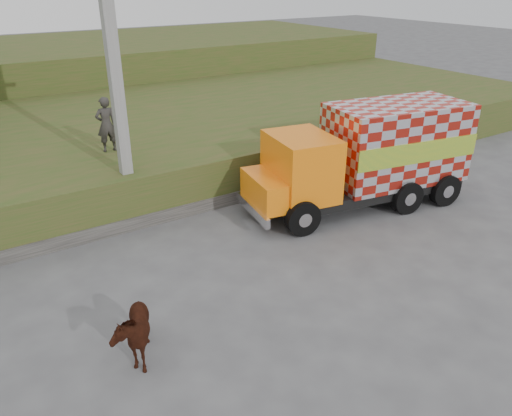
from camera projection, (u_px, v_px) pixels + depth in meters
ground at (245, 286)px, 11.48m from camera, size 120.00×120.00×0.00m
embankment at (105, 142)px, 18.75m from camera, size 40.00×12.00×1.50m
embankment_far at (35, 74)px, 27.54m from camera, size 40.00×12.00×3.00m
retaining_strip at (101, 229)px, 13.60m from camera, size 16.00×0.50×0.40m
utility_pole at (115, 79)px, 12.74m from camera, size 1.20×0.30×8.00m
cargo_truck at (369, 156)px, 14.92m from camera, size 7.10×3.33×3.05m
cow at (132, 330)px, 9.10m from camera, size 1.14×1.61×1.24m
pedestrian at (106, 124)px, 15.19m from camera, size 0.62×0.41×1.69m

